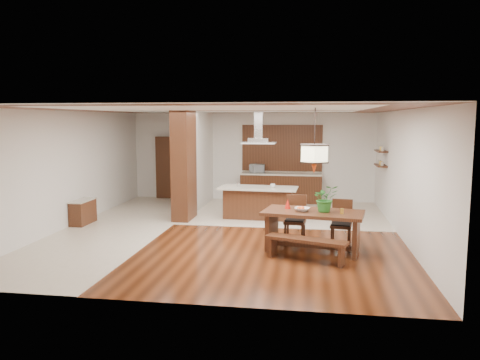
% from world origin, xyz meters
% --- Properties ---
extents(room_shell, '(9.00, 9.04, 2.92)m').
position_xyz_m(room_shell, '(0.00, 0.00, 2.06)').
color(room_shell, '#3B190A').
rests_on(room_shell, ground).
extents(tile_hallway, '(2.50, 9.00, 0.01)m').
position_xyz_m(tile_hallway, '(-2.75, 0.00, 0.01)').
color(tile_hallway, beige).
rests_on(tile_hallway, ground).
extents(tile_kitchen, '(5.50, 4.00, 0.01)m').
position_xyz_m(tile_kitchen, '(1.25, 2.50, 0.01)').
color(tile_kitchen, beige).
rests_on(tile_kitchen, ground).
extents(soffit_band, '(8.00, 9.00, 0.02)m').
position_xyz_m(soffit_band, '(0.00, 0.00, 2.88)').
color(soffit_band, '#3F1D0F').
rests_on(soffit_band, room_shell).
extents(partition_pier, '(0.45, 1.00, 2.90)m').
position_xyz_m(partition_pier, '(-1.40, 1.20, 1.45)').
color(partition_pier, '#32190E').
rests_on(partition_pier, ground).
extents(partition_stub, '(0.18, 2.40, 2.90)m').
position_xyz_m(partition_stub, '(-1.40, 3.30, 1.45)').
color(partition_stub, silver).
rests_on(partition_stub, ground).
extents(hallway_console, '(0.37, 0.88, 0.63)m').
position_xyz_m(hallway_console, '(-3.81, 0.20, 0.32)').
color(hallway_console, '#32190E').
rests_on(hallway_console, ground).
extents(hallway_doorway, '(1.10, 0.20, 2.10)m').
position_xyz_m(hallway_doorway, '(-2.70, 4.40, 1.05)').
color(hallway_doorway, '#32190E').
rests_on(hallway_doorway, ground).
extents(rear_counter, '(2.60, 0.62, 0.95)m').
position_xyz_m(rear_counter, '(1.00, 4.20, 0.48)').
color(rear_counter, '#32190E').
rests_on(rear_counter, ground).
extents(kitchen_window, '(2.60, 0.08, 1.50)m').
position_xyz_m(kitchen_window, '(1.00, 4.46, 1.75)').
color(kitchen_window, '#995C2D').
rests_on(kitchen_window, room_shell).
extents(shelf_lower, '(0.26, 0.90, 0.04)m').
position_xyz_m(shelf_lower, '(3.87, 2.60, 1.40)').
color(shelf_lower, '#32190E').
rests_on(shelf_lower, room_shell).
extents(shelf_upper, '(0.26, 0.90, 0.04)m').
position_xyz_m(shelf_upper, '(3.87, 2.60, 1.80)').
color(shelf_upper, '#32190E').
rests_on(shelf_upper, room_shell).
extents(dining_table, '(2.13, 1.32, 0.83)m').
position_xyz_m(dining_table, '(2.02, -1.42, 0.61)').
color(dining_table, '#32190E').
rests_on(dining_table, ground).
extents(dining_bench, '(1.59, 0.83, 0.44)m').
position_xyz_m(dining_bench, '(1.89, -2.12, 0.22)').
color(dining_bench, '#32190E').
rests_on(dining_bench, ground).
extents(dining_chair_left, '(0.49, 0.49, 1.02)m').
position_xyz_m(dining_chair_left, '(1.63, -0.73, 0.51)').
color(dining_chair_left, '#32190E').
rests_on(dining_chair_left, ground).
extents(dining_chair_right, '(0.49, 0.49, 0.98)m').
position_xyz_m(dining_chair_right, '(2.61, -0.90, 0.49)').
color(dining_chair_right, '#32190E').
rests_on(dining_chair_right, ground).
extents(pendant_lantern, '(0.64, 0.64, 1.31)m').
position_xyz_m(pendant_lantern, '(2.02, -1.42, 2.25)').
color(pendant_lantern, '#F9F1BE').
rests_on(pendant_lantern, room_shell).
extents(foliage_plant, '(0.59, 0.55, 0.55)m').
position_xyz_m(foliage_plant, '(2.25, -1.44, 1.10)').
color(foliage_plant, '#266E24').
rests_on(foliage_plant, dining_table).
extents(fruit_bowl, '(0.34, 0.34, 0.07)m').
position_xyz_m(fruit_bowl, '(1.79, -1.45, 0.87)').
color(fruit_bowl, beige).
rests_on(fruit_bowl, dining_table).
extents(napkin_cone, '(0.15, 0.15, 0.20)m').
position_xyz_m(napkin_cone, '(1.49, -1.21, 0.93)').
color(napkin_cone, '#B1160C').
rests_on(napkin_cone, dining_table).
extents(gold_ornament, '(0.08, 0.08, 0.10)m').
position_xyz_m(gold_ornament, '(2.57, -1.58, 0.88)').
color(gold_ornament, gold).
rests_on(gold_ornament, dining_table).
extents(kitchen_island, '(2.13, 1.01, 0.86)m').
position_xyz_m(kitchen_island, '(0.56, 1.58, 0.44)').
color(kitchen_island, '#32190E').
rests_on(kitchen_island, ground).
extents(range_hood, '(0.90, 0.55, 0.87)m').
position_xyz_m(range_hood, '(0.56, 1.58, 2.46)').
color(range_hood, silver).
rests_on(range_hood, room_shell).
extents(island_cup, '(0.13, 0.13, 0.10)m').
position_xyz_m(island_cup, '(0.95, 1.52, 0.92)').
color(island_cup, silver).
rests_on(island_cup, kitchen_island).
extents(microwave, '(0.51, 0.36, 0.27)m').
position_xyz_m(microwave, '(0.21, 4.23, 1.09)').
color(microwave, silver).
rests_on(microwave, rear_counter).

